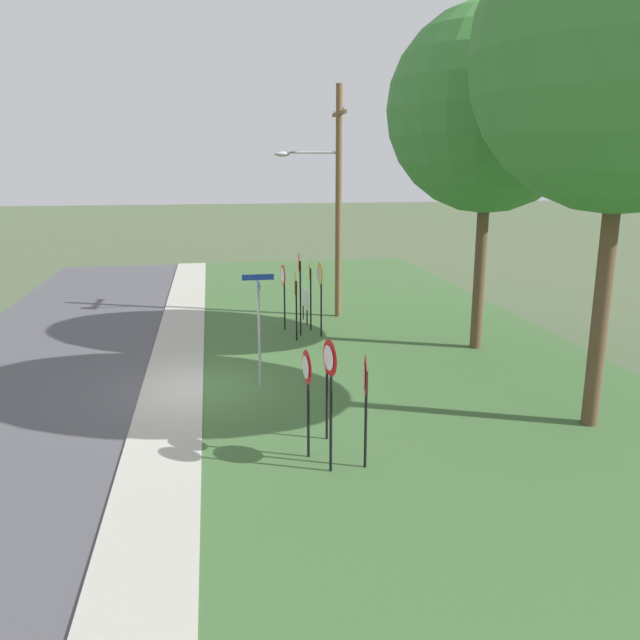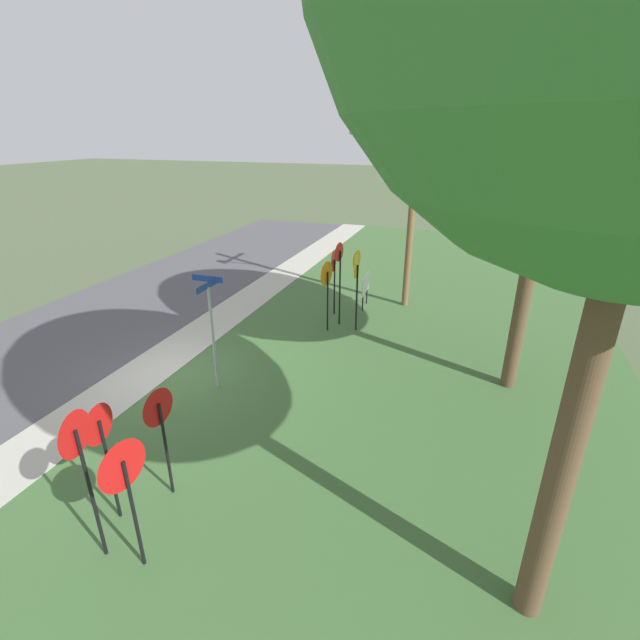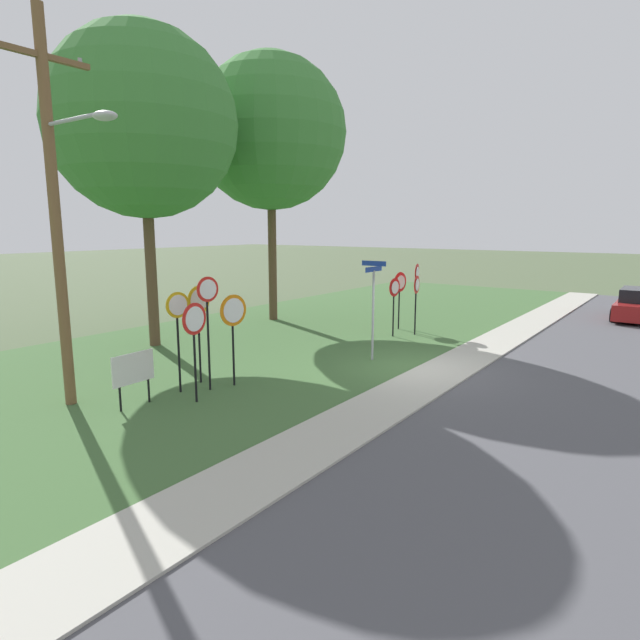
{
  "view_description": "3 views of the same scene",
  "coord_description": "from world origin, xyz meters",
  "px_view_note": "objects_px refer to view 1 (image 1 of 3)",
  "views": [
    {
      "loc": [
        16.18,
        0.36,
        5.81
      ],
      "look_at": [
        -0.77,
        3.27,
        1.57
      ],
      "focal_mm": 35.75,
      "sensor_mm": 36.0,
      "label": 1
    },
    {
      "loc": [
        8.91,
        7.36,
        6.23
      ],
      "look_at": [
        -0.88,
        3.96,
        1.86
      ],
      "focal_mm": 25.36,
      "sensor_mm": 36.0,
      "label": 2
    },
    {
      "loc": [
        -13.59,
        -6.38,
        4.07
      ],
      "look_at": [
        0.24,
        3.54,
        1.06
      ],
      "focal_mm": 29.63,
      "sensor_mm": 36.0,
      "label": 3
    }
  ],
  "objects_px": {
    "oak_tree_left": "(490,110)",
    "oak_tree_right": "(629,54)",
    "stop_sign_far_left": "(310,281)",
    "utility_pole": "(334,195)",
    "stop_sign_near_left": "(300,278)",
    "stop_sign_far_center": "(283,283)",
    "stop_sign_far_right": "(295,290)",
    "notice_board": "(305,300)",
    "yield_sign_near_left": "(329,374)",
    "yield_sign_far_right": "(307,379)",
    "street_name_post": "(259,321)",
    "yield_sign_far_left": "(325,368)",
    "stop_sign_near_right": "(320,283)",
    "yield_sign_near_right": "(365,385)"
  },
  "relations": [
    {
      "from": "yield_sign_near_right",
      "to": "yield_sign_far_right",
      "type": "relative_size",
      "value": 1.02
    },
    {
      "from": "notice_board",
      "to": "oak_tree_left",
      "type": "bearing_deg",
      "value": 46.76
    },
    {
      "from": "notice_board",
      "to": "oak_tree_left",
      "type": "height_order",
      "value": "oak_tree_left"
    },
    {
      "from": "notice_board",
      "to": "yield_sign_far_right",
      "type": "bearing_deg",
      "value": -10.47
    },
    {
      "from": "stop_sign_far_right",
      "to": "stop_sign_near_right",
      "type": "bearing_deg",
      "value": 118.36
    },
    {
      "from": "oak_tree_left",
      "to": "oak_tree_right",
      "type": "distance_m",
      "value": 6.35
    },
    {
      "from": "utility_pole",
      "to": "notice_board",
      "type": "bearing_deg",
      "value": -58.96
    },
    {
      "from": "stop_sign_far_center",
      "to": "stop_sign_near_left",
      "type": "bearing_deg",
      "value": 23.68
    },
    {
      "from": "yield_sign_near_left",
      "to": "yield_sign_far_left",
      "type": "bearing_deg",
      "value": 161.75
    },
    {
      "from": "stop_sign_far_right",
      "to": "yield_sign_far_left",
      "type": "height_order",
      "value": "stop_sign_far_right"
    },
    {
      "from": "yield_sign_near_right",
      "to": "street_name_post",
      "type": "distance_m",
      "value": 5.19
    },
    {
      "from": "yield_sign_near_left",
      "to": "yield_sign_far_right",
      "type": "distance_m",
      "value": 0.82
    },
    {
      "from": "stop_sign_far_left",
      "to": "street_name_post",
      "type": "relative_size",
      "value": 0.82
    },
    {
      "from": "yield_sign_far_left",
      "to": "street_name_post",
      "type": "xyz_separation_m",
      "value": [
        -3.52,
        -1.12,
        0.19
      ]
    },
    {
      "from": "stop_sign_far_center",
      "to": "notice_board",
      "type": "relative_size",
      "value": 1.87
    },
    {
      "from": "notice_board",
      "to": "stop_sign_near_right",
      "type": "bearing_deg",
      "value": 3.21
    },
    {
      "from": "oak_tree_left",
      "to": "oak_tree_right",
      "type": "relative_size",
      "value": 0.94
    },
    {
      "from": "yield_sign_near_right",
      "to": "oak_tree_right",
      "type": "bearing_deg",
      "value": 112.21
    },
    {
      "from": "yield_sign_far_left",
      "to": "oak_tree_right",
      "type": "xyz_separation_m",
      "value": [
        0.21,
        6.07,
        6.26
      ]
    },
    {
      "from": "yield_sign_near_right",
      "to": "stop_sign_far_left",
      "type": "bearing_deg",
      "value": -173.23
    },
    {
      "from": "stop_sign_far_center",
      "to": "street_name_post",
      "type": "bearing_deg",
      "value": -17.35
    },
    {
      "from": "stop_sign_far_center",
      "to": "yield_sign_near_left",
      "type": "distance_m",
      "value": 10.84
    },
    {
      "from": "utility_pole",
      "to": "oak_tree_right",
      "type": "height_order",
      "value": "oak_tree_right"
    },
    {
      "from": "stop_sign_far_right",
      "to": "oak_tree_right",
      "type": "relative_size",
      "value": 0.21
    },
    {
      "from": "yield_sign_near_left",
      "to": "oak_tree_right",
      "type": "distance_m",
      "value": 8.7
    },
    {
      "from": "stop_sign_near_left",
      "to": "stop_sign_far_left",
      "type": "height_order",
      "value": "stop_sign_near_left"
    },
    {
      "from": "oak_tree_left",
      "to": "oak_tree_right",
      "type": "height_order",
      "value": "oak_tree_right"
    },
    {
      "from": "yield_sign_far_left",
      "to": "notice_board",
      "type": "bearing_deg",
      "value": -179.8
    },
    {
      "from": "stop_sign_near_left",
      "to": "oak_tree_right",
      "type": "height_order",
      "value": "oak_tree_right"
    },
    {
      "from": "stop_sign_far_center",
      "to": "yield_sign_far_right",
      "type": "relative_size",
      "value": 1.04
    },
    {
      "from": "yield_sign_far_left",
      "to": "yield_sign_far_right",
      "type": "bearing_deg",
      "value": -27.32
    },
    {
      "from": "stop_sign_near_left",
      "to": "yield_sign_far_right",
      "type": "height_order",
      "value": "stop_sign_near_left"
    },
    {
      "from": "yield_sign_far_right",
      "to": "oak_tree_left",
      "type": "bearing_deg",
      "value": 129.01
    },
    {
      "from": "notice_board",
      "to": "stop_sign_far_center",
      "type": "bearing_deg",
      "value": -43.82
    },
    {
      "from": "stop_sign_far_center",
      "to": "yield_sign_far_left",
      "type": "distance_m",
      "value": 9.36
    },
    {
      "from": "yield_sign_far_right",
      "to": "utility_pole",
      "type": "relative_size",
      "value": 0.26
    },
    {
      "from": "stop_sign_far_center",
      "to": "oak_tree_right",
      "type": "relative_size",
      "value": 0.21
    },
    {
      "from": "utility_pole",
      "to": "oak_tree_left",
      "type": "xyz_separation_m",
      "value": [
        5.02,
        3.69,
        2.69
      ]
    },
    {
      "from": "stop_sign_far_left",
      "to": "utility_pole",
      "type": "xyz_separation_m",
      "value": [
        -2.04,
        1.24,
        2.84
      ]
    },
    {
      "from": "yield_sign_far_right",
      "to": "street_name_post",
      "type": "height_order",
      "value": "street_name_post"
    },
    {
      "from": "yield_sign_far_right",
      "to": "stop_sign_near_right",
      "type": "bearing_deg",
      "value": 161.06
    },
    {
      "from": "yield_sign_near_left",
      "to": "notice_board",
      "type": "relative_size",
      "value": 2.11
    },
    {
      "from": "stop_sign_far_left",
      "to": "utility_pole",
      "type": "relative_size",
      "value": 0.29
    },
    {
      "from": "street_name_post",
      "to": "notice_board",
      "type": "relative_size",
      "value": 2.42
    },
    {
      "from": "stop_sign_near_left",
      "to": "notice_board",
      "type": "relative_size",
      "value": 2.28
    },
    {
      "from": "stop_sign_far_right",
      "to": "utility_pole",
      "type": "xyz_separation_m",
      "value": [
        -3.23,
        1.91,
        2.9
      ]
    },
    {
      "from": "yield_sign_near_right",
      "to": "utility_pole",
      "type": "xyz_separation_m",
      "value": [
        -12.55,
        1.83,
        2.93
      ]
    },
    {
      "from": "stop_sign_far_left",
      "to": "yield_sign_far_right",
      "type": "height_order",
      "value": "stop_sign_far_left"
    },
    {
      "from": "yield_sign_far_right",
      "to": "oak_tree_left",
      "type": "xyz_separation_m",
      "value": [
        -6.89,
        6.54,
        5.65
      ]
    },
    {
      "from": "street_name_post",
      "to": "oak_tree_right",
      "type": "bearing_deg",
      "value": 62.11
    }
  ]
}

